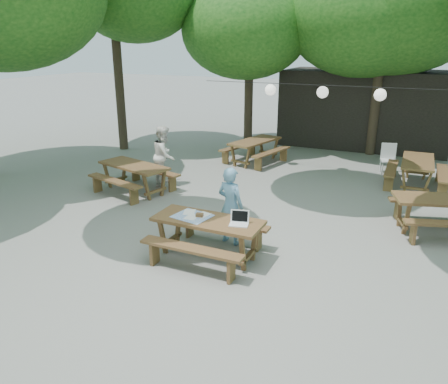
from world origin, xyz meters
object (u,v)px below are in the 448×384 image
main_picnic_table (208,237)px  woman (231,206)px  picnic_table_nw (135,178)px  second_person (164,156)px  plastic_chair (388,165)px

main_picnic_table → woman: (0.13, 0.73, 0.39)m
main_picnic_table → picnic_table_nw: same height
second_person → picnic_table_nw: bearing=139.0°
second_person → plastic_chair: bearing=-74.8°
picnic_table_nw → second_person: (0.38, 0.91, 0.43)m
second_person → plastic_chair: second_person is taller
woman → main_picnic_table: bearing=91.7°
main_picnic_table → woman: bearing=80.2°
picnic_table_nw → plastic_chair: plastic_chair is taller
woman → second_person: (-3.20, 2.71, 0.04)m
main_picnic_table → second_person: 4.63m
main_picnic_table → woman: size_ratio=1.29×
woman → second_person: 4.19m
second_person → main_picnic_table: bearing=-156.7°
second_person → plastic_chair: (5.58, 3.71, -0.56)m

